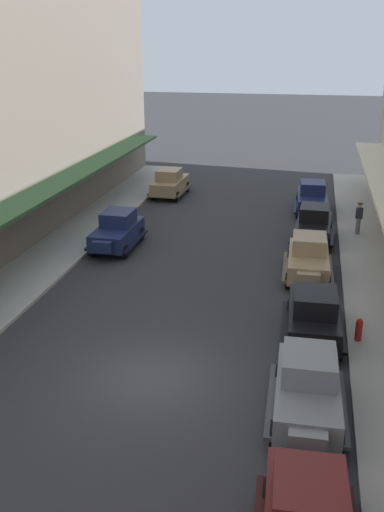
% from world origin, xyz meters
% --- Properties ---
extents(ground_plane, '(200.00, 200.00, 0.00)m').
position_xyz_m(ground_plane, '(0.00, 0.00, 0.00)').
color(ground_plane, '#2D2D30').
extents(parked_car_0, '(2.23, 4.29, 1.84)m').
position_xyz_m(parked_car_0, '(-4.80, 21.48, 0.94)').
color(parked_car_0, '#997F5B').
rests_on(parked_car_0, ground).
extents(parked_car_1, '(2.26, 4.30, 1.84)m').
position_xyz_m(parked_car_1, '(4.81, 3.63, 0.94)').
color(parked_car_1, black).
rests_on(parked_car_1, ground).
extents(parked_car_2, '(2.22, 4.29, 1.84)m').
position_xyz_m(parked_car_2, '(4.52, 9.16, 0.94)').
color(parked_car_2, '#997F5B').
rests_on(parked_car_2, ground).
extents(parked_car_3, '(2.23, 4.29, 1.84)m').
position_xyz_m(parked_car_3, '(4.71, -0.93, 0.94)').
color(parked_car_3, slate).
rests_on(parked_car_3, ground).
extents(parked_car_4, '(2.30, 4.32, 1.84)m').
position_xyz_m(parked_car_4, '(4.67, 14.06, 0.94)').
color(parked_car_4, black).
rests_on(parked_car_4, ground).
extents(parked_car_5, '(2.30, 4.32, 1.84)m').
position_xyz_m(parked_car_5, '(4.51, 19.43, 0.94)').
color(parked_car_5, '#19234C').
rests_on(parked_car_5, ground).
extents(parked_car_7, '(2.14, 4.26, 1.84)m').
position_xyz_m(parked_car_7, '(-4.89, 11.07, 0.94)').
color(parked_car_7, '#19234C').
rests_on(parked_car_7, ground).
extents(fire_hydrant, '(0.24, 0.24, 0.82)m').
position_xyz_m(fire_hydrant, '(6.35, 3.49, 0.56)').
color(fire_hydrant, '#B21E19').
rests_on(fire_hydrant, sidewalk_right).
extents(pedestrian_2, '(0.36, 0.28, 1.67)m').
position_xyz_m(pedestrian_2, '(6.98, 15.36, 1.01)').
color(pedestrian_2, slate).
rests_on(pedestrian_2, sidewalk_right).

